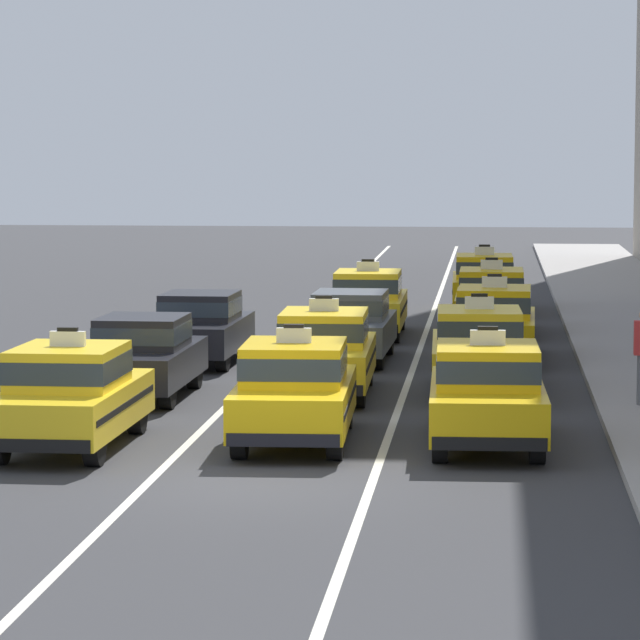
{
  "coord_description": "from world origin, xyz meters",
  "views": [
    {
      "loc": [
        3.29,
        -25.16,
        4.85
      ],
      "look_at": [
        -0.17,
        10.75,
        1.3
      ],
      "focal_mm": 100.8,
      "sensor_mm": 36.0,
      "label": 1
    }
  ],
  "objects_px": {
    "taxi_center_second": "(324,351)",
    "taxi_right_fourth": "(491,299)",
    "sedan_left_third": "(201,325)",
    "taxi_center_nearest": "(295,390)",
    "taxi_right_fifth": "(484,282)",
    "sedan_center_third": "(351,324)",
    "taxi_left_nearest": "(70,394)",
    "taxi_right_second": "(479,348)",
    "taxi_center_fourth": "(368,302)",
    "taxi_right_nearest": "(487,393)",
    "taxi_right_third": "(494,322)",
    "sedan_left_second": "(143,354)"
  },
  "relations": [
    {
      "from": "taxi_center_second",
      "to": "taxi_right_fourth",
      "type": "distance_m",
      "value": 12.24
    },
    {
      "from": "sedan_left_third",
      "to": "taxi_center_second",
      "type": "distance_m",
      "value": 5.86
    },
    {
      "from": "taxi_center_nearest",
      "to": "taxi_right_fifth",
      "type": "bearing_deg",
      "value": 82.79
    },
    {
      "from": "sedan_center_third",
      "to": "taxi_right_fifth",
      "type": "height_order",
      "value": "taxi_right_fifth"
    },
    {
      "from": "taxi_left_nearest",
      "to": "taxi_center_second",
      "type": "distance_m",
      "value": 7.24
    },
    {
      "from": "taxi_right_second",
      "to": "taxi_right_fifth",
      "type": "bearing_deg",
      "value": 89.95
    },
    {
      "from": "taxi_center_fourth",
      "to": "taxi_right_fifth",
      "type": "height_order",
      "value": "same"
    },
    {
      "from": "sedan_left_third",
      "to": "taxi_right_fifth",
      "type": "xyz_separation_m",
      "value": [
        6.18,
        12.82,
        0.03
      ]
    },
    {
      "from": "taxi_right_nearest",
      "to": "taxi_center_nearest",
      "type": "bearing_deg",
      "value": 179.31
    },
    {
      "from": "taxi_right_third",
      "to": "taxi_right_fourth",
      "type": "height_order",
      "value": "same"
    },
    {
      "from": "taxi_center_second",
      "to": "sedan_center_third",
      "type": "height_order",
      "value": "taxi_center_second"
    },
    {
      "from": "taxi_right_second",
      "to": "taxi_right_fifth",
      "type": "height_order",
      "value": "same"
    },
    {
      "from": "taxi_center_nearest",
      "to": "taxi_right_third",
      "type": "distance_m",
      "value": 11.98
    },
    {
      "from": "sedan_left_third",
      "to": "taxi_right_third",
      "type": "relative_size",
      "value": 0.94
    },
    {
      "from": "taxi_right_second",
      "to": "taxi_right_third",
      "type": "distance_m",
      "value": 5.32
    },
    {
      "from": "taxi_right_nearest",
      "to": "taxi_right_fifth",
      "type": "xyz_separation_m",
      "value": [
        -0.17,
        23.27,
        0.0
      ]
    },
    {
      "from": "sedan_left_second",
      "to": "taxi_center_fourth",
      "type": "height_order",
      "value": "taxi_center_fourth"
    },
    {
      "from": "taxi_left_nearest",
      "to": "taxi_right_nearest",
      "type": "distance_m",
      "value": 6.66
    },
    {
      "from": "taxi_right_third",
      "to": "taxi_right_fourth",
      "type": "relative_size",
      "value": 1.01
    },
    {
      "from": "taxi_left_nearest",
      "to": "taxi_right_fifth",
      "type": "xyz_separation_m",
      "value": [
        6.44,
        24.08,
        0.0
      ]
    },
    {
      "from": "sedan_center_third",
      "to": "taxi_right_nearest",
      "type": "distance_m",
      "value": 11.49
    },
    {
      "from": "taxi_right_nearest",
      "to": "taxi_right_third",
      "type": "bearing_deg",
      "value": 89.41
    },
    {
      "from": "sedan_left_second",
      "to": "taxi_right_fourth",
      "type": "height_order",
      "value": "taxi_right_fourth"
    },
    {
      "from": "sedan_center_third",
      "to": "taxi_right_nearest",
      "type": "bearing_deg",
      "value": -74.51
    },
    {
      "from": "taxi_center_second",
      "to": "taxi_right_fourth",
      "type": "height_order",
      "value": "same"
    },
    {
      "from": "taxi_center_nearest",
      "to": "taxi_right_third",
      "type": "bearing_deg",
      "value": 74.37
    },
    {
      "from": "taxi_left_nearest",
      "to": "taxi_right_fifth",
      "type": "height_order",
      "value": "same"
    },
    {
      "from": "sedan_left_second",
      "to": "taxi_right_fifth",
      "type": "height_order",
      "value": "taxi_right_fifth"
    },
    {
      "from": "sedan_left_third",
      "to": "taxi_right_second",
      "type": "distance_m",
      "value": 7.46
    },
    {
      "from": "taxi_left_nearest",
      "to": "sedan_left_second",
      "type": "height_order",
      "value": "taxi_left_nearest"
    },
    {
      "from": "sedan_left_second",
      "to": "taxi_right_nearest",
      "type": "xyz_separation_m",
      "value": [
        6.56,
        -4.96,
        0.03
      ]
    },
    {
      "from": "sedan_left_second",
      "to": "sedan_left_third",
      "type": "xyz_separation_m",
      "value": [
        0.21,
        5.5,
        0.0
      ]
    },
    {
      "from": "taxi_left_nearest",
      "to": "taxi_center_second",
      "type": "xyz_separation_m",
      "value": [
        3.47,
        6.36,
        0.0
      ]
    },
    {
      "from": "sedan_left_second",
      "to": "taxi_center_second",
      "type": "height_order",
      "value": "taxi_center_second"
    },
    {
      "from": "sedan_left_second",
      "to": "sedan_center_third",
      "type": "bearing_deg",
      "value": 60.33
    },
    {
      "from": "sedan_center_third",
      "to": "taxi_right_third",
      "type": "height_order",
      "value": "taxi_right_third"
    },
    {
      "from": "taxi_right_fourth",
      "to": "taxi_right_nearest",
      "type": "bearing_deg",
      "value": -90.15
    },
    {
      "from": "sedan_left_third",
      "to": "taxi_center_fourth",
      "type": "height_order",
      "value": "taxi_center_fourth"
    },
    {
      "from": "taxi_left_nearest",
      "to": "taxi_right_fifth",
      "type": "relative_size",
      "value": 1.0
    },
    {
      "from": "taxi_left_nearest",
      "to": "taxi_center_nearest",
      "type": "bearing_deg",
      "value": 13.66
    },
    {
      "from": "taxi_right_nearest",
      "to": "taxi_right_third",
      "type": "xyz_separation_m",
      "value": [
        0.12,
        11.57,
        0.0
      ]
    },
    {
      "from": "taxi_right_second",
      "to": "taxi_right_fifth",
      "type": "distance_m",
      "value": 17.01
    },
    {
      "from": "sedan_center_third",
      "to": "taxi_right_second",
      "type": "bearing_deg",
      "value": -59.07
    },
    {
      "from": "taxi_center_nearest",
      "to": "taxi_center_second",
      "type": "xyz_separation_m",
      "value": [
        -0.03,
        5.51,
        0.0
      ]
    },
    {
      "from": "sedan_center_third",
      "to": "taxi_right_fourth",
      "type": "height_order",
      "value": "taxi_right_fourth"
    },
    {
      "from": "sedan_left_third",
      "to": "taxi_center_second",
      "type": "bearing_deg",
      "value": -56.85
    },
    {
      "from": "taxi_center_second",
      "to": "taxi_right_fourth",
      "type": "bearing_deg",
      "value": 74.91
    },
    {
      "from": "sedan_center_third",
      "to": "sedan_left_second",
      "type": "bearing_deg",
      "value": -119.67
    },
    {
      "from": "taxi_left_nearest",
      "to": "taxi_right_fifth",
      "type": "bearing_deg",
      "value": 75.03
    },
    {
      "from": "sedan_left_third",
      "to": "taxi_center_fourth",
      "type": "distance_m",
      "value": 6.83
    }
  ]
}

